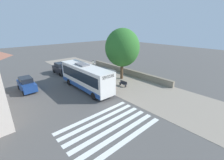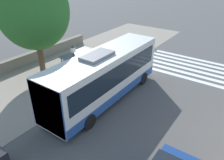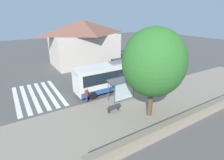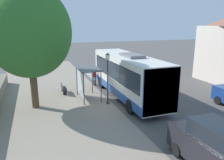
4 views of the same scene
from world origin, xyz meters
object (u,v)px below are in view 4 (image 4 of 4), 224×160
at_px(bus, 128,75).
at_px(street_lamp_near, 108,74).
at_px(bus_shelter, 86,74).
at_px(pedestrian, 94,75).
at_px(shade_tree, 29,32).
at_px(parked_car_behind_bus, 216,150).
at_px(bench, 63,88).

xyz_separation_m(bus, street_lamp_near, (-2.03, -0.87, 0.42)).
bearing_deg(bus, bus_shelter, 165.07).
xyz_separation_m(bus, pedestrian, (-1.58, 4.61, -0.91)).
distance_m(bus, bus_shelter, 3.41).
xyz_separation_m(pedestrian, street_lamp_near, (-0.45, -5.49, 1.33)).
bearing_deg(pedestrian, shade_tree, -142.86).
xyz_separation_m(bus_shelter, shade_tree, (-4.05, -0.63, 3.38)).
relative_size(bus_shelter, street_lamp_near, 0.75).
bearing_deg(shade_tree, parked_car_behind_bus, -56.16).
relative_size(bus_shelter, bench, 2.09).
bearing_deg(bus_shelter, bench, 127.56).
height_order(bus_shelter, shade_tree, shade_tree).
relative_size(bench, shade_tree, 0.16).
bearing_deg(bus_shelter, pedestrian, 65.43).
xyz_separation_m(bench, street_lamp_near, (2.89, -3.87, 1.91)).
relative_size(bus, bus_shelter, 3.46).
height_order(street_lamp_near, parked_car_behind_bus, street_lamp_near).
bearing_deg(bus, pedestrian, 108.88).
bearing_deg(bench, street_lamp_near, -53.31).
distance_m(street_lamp_near, shade_tree, 6.27).
bearing_deg(pedestrian, bus, -71.12).
bearing_deg(street_lamp_near, parked_car_behind_bus, -80.13).
distance_m(bus_shelter, pedestrian, 4.25).
relative_size(shade_tree, parked_car_behind_bus, 1.97).
xyz_separation_m(bus_shelter, parked_car_behind_bus, (2.85, -10.93, -1.12)).
relative_size(bench, parked_car_behind_bus, 0.32).
relative_size(pedestrian, street_lamp_near, 0.44).
relative_size(bus_shelter, pedestrian, 1.69).
bearing_deg(bus_shelter, shade_tree, -171.18).
bearing_deg(shade_tree, bus, -1.93).
height_order(pedestrian, street_lamp_near, street_lamp_near).
height_order(pedestrian, shade_tree, shade_tree).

